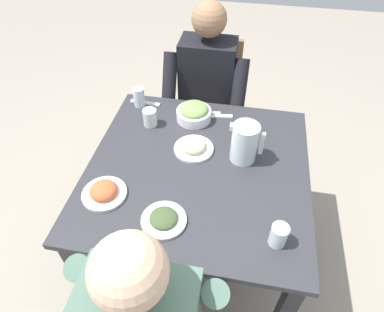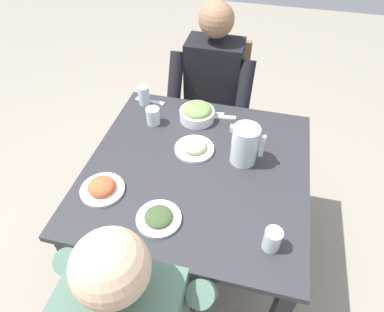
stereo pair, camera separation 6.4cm
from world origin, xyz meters
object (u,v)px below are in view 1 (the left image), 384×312
chair_far (209,99)px  salad_bowl (194,112)px  dining_table (198,182)px  plate_beans (194,147)px  water_glass_far_left (150,117)px  diner_far (204,99)px  water_glass_center (139,97)px  water_pitcher (245,143)px  diner_near (155,306)px  plate_rice_curry (104,192)px  water_glass_far_right (279,235)px  plate_dolmas (164,219)px

chair_far → salad_bowl: size_ratio=4.93×
dining_table → plate_beans: 0.17m
salad_bowl → water_glass_far_left: 0.23m
diner_far → water_glass_center: bearing=-147.5°
water_pitcher → water_glass_far_left: size_ratio=2.11×
diner_near → water_pitcher: size_ratio=6.27×
plate_beans → water_glass_center: bearing=140.1°
diner_far → water_glass_far_left: size_ratio=13.24×
water_glass_center → water_glass_far_left: bearing=-55.6°
plate_rice_curry → dining_table: bearing=32.9°
plate_beans → water_glass_far_right: 0.58m
water_glass_far_right → dining_table: bearing=137.4°
water_pitcher → plate_dolmas: water_pitcher is taller
diner_near → plate_beans: size_ratio=6.31×
chair_far → water_pitcher: size_ratio=4.72×
water_glass_far_left → water_glass_center: (-0.10, 0.15, 0.01)m
chair_far → diner_far: diner_far is taller
diner_far → salad_bowl: size_ratio=6.55×
plate_beans → water_glass_far_left: water_glass_far_left is taller
diner_far → plate_dolmas: diner_far is taller
salad_bowl → water_glass_center: 0.32m
plate_beans → water_glass_far_left: bearing=149.7°
diner_near → diner_far: 1.23m
dining_table → diner_far: (-0.07, 0.61, 0.05)m
diner_near → plate_beans: (0.00, 0.72, 0.08)m
diner_near → water_glass_far_left: (-0.25, 0.87, 0.10)m
chair_far → water_glass_center: chair_far is taller
diner_near → diner_far: same height
dining_table → chair_far: 0.83m
plate_beans → plate_rice_curry: (-0.32, -0.34, 0.00)m
chair_far → plate_beans: size_ratio=4.75×
chair_far → diner_near: size_ratio=0.75×
plate_dolmas → water_glass_far_right: size_ratio=1.89×
water_pitcher → water_glass_far_right: size_ratio=2.01×
diner_near → water_glass_far_right: size_ratio=12.61×
dining_table → water_pitcher: water_pitcher is taller
chair_far → plate_dolmas: chair_far is taller
salad_bowl → water_glass_far_left: (-0.21, -0.09, 0.00)m
water_glass_far_left → chair_far: bearing=68.2°
diner_far → water_glass_center: diner_far is taller
water_pitcher → plate_beans: size_ratio=1.01×
salad_bowl → plate_rice_curry: salad_bowl is taller
diner_near → plate_rice_curry: (-0.32, 0.38, 0.08)m
water_glass_far_left → plate_beans: bearing=-30.3°
chair_far → diner_far: bearing=-90.0°
diner_far → plate_rice_curry: (-0.29, -0.85, 0.08)m
water_pitcher → water_glass_far_right: 0.45m
water_pitcher → salad_bowl: 0.37m
dining_table → water_glass_center: 0.59m
diner_near → water_glass_center: size_ratio=11.07×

